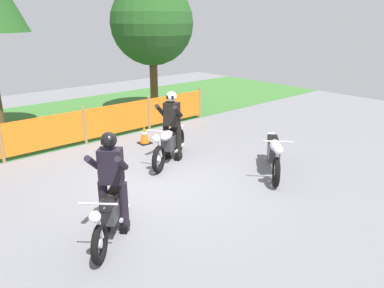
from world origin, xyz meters
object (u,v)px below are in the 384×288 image
(motorcycle_trailing, at_px, (169,144))
(motorcycle_third, at_px, (274,154))
(rider_lead, at_px, (112,179))
(rider_trailing, at_px, (172,123))
(motorcycle_lead, at_px, (111,213))
(traffic_cone, at_px, (144,135))

(motorcycle_trailing, xyz_separation_m, motorcycle_third, (1.31, -2.08, 0.00))
(rider_lead, bearing_deg, rider_trailing, 169.65)
(motorcycle_lead, height_order, traffic_cone, motorcycle_lead)
(motorcycle_lead, height_order, motorcycle_third, motorcycle_third)
(traffic_cone, bearing_deg, motorcycle_lead, -130.77)
(motorcycle_lead, distance_m, motorcycle_third, 4.00)
(motorcycle_lead, height_order, motorcycle_trailing, motorcycle_trailing)
(motorcycle_third, bearing_deg, rider_lead, -45.60)
(motorcycle_lead, distance_m, traffic_cone, 4.61)
(motorcycle_trailing, relative_size, traffic_cone, 3.36)
(motorcycle_third, bearing_deg, traffic_cone, -116.50)
(motorcycle_lead, bearing_deg, traffic_cone, -176.35)
(motorcycle_trailing, bearing_deg, rider_lead, 3.86)
(rider_lead, distance_m, rider_trailing, 3.34)
(traffic_cone, bearing_deg, rider_trailing, -96.34)
(motorcycle_trailing, xyz_separation_m, rider_lead, (-2.56, -1.82, 0.45))
(rider_lead, bearing_deg, motorcycle_lead, 0.57)
(rider_lead, xyz_separation_m, rider_trailing, (2.72, 1.92, 0.00))
(traffic_cone, bearing_deg, rider_lead, -130.65)
(motorcycle_third, xyz_separation_m, rider_trailing, (-1.15, 2.18, 0.45))
(rider_lead, relative_size, rider_trailing, 1.00)
(motorcycle_third, bearing_deg, motorcycle_trailing, -99.49)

